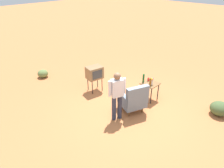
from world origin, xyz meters
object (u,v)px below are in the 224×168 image
armchair (134,99)px  person_standing (117,94)px  tv_on_stand (94,73)px  bottle_tall_amber (150,82)px  side_table (150,86)px  flower_vase (152,81)px  soda_can_red (148,79)px  bottle_wine_green (143,78)px

armchair → person_standing: (0.67, -0.14, 0.44)m
armchair → tv_on_stand: 2.02m
armchair → tv_on_stand: size_ratio=1.03×
bottle_tall_amber → side_table: bearing=-149.3°
side_table → flower_vase: flower_vase is taller
soda_can_red → bottle_tall_amber: 0.40m
side_table → person_standing: bearing=-1.8°
side_table → bottle_wine_green: (0.11, -0.24, 0.26)m
person_standing → flower_vase: (-1.64, 0.14, -0.12)m
tv_on_stand → bottle_tall_amber: (-0.81, 2.03, 0.03)m
soda_can_red → bottle_wine_green: bearing=-19.8°
tv_on_stand → bottle_tall_amber: size_ratio=3.43×
side_table → person_standing: (1.71, -0.05, 0.37)m
soda_can_red → bottle_tall_amber: bottle_tall_amber is taller
tv_on_stand → armchair: bearing=88.8°
side_table → flower_vase: bearing=52.5°
armchair → side_table: 1.04m
person_standing → flower_vase: person_standing is taller
bottle_tall_amber → tv_on_stand: bearing=-68.1°
flower_vase → soda_can_red: bearing=-123.6°
person_standing → bottle_tall_amber: (-1.53, 0.16, -0.12)m
bottle_wine_green → flower_vase: (-0.04, 0.33, -0.01)m
armchair → soda_can_red: size_ratio=8.69×
armchair → flower_vase: 1.02m
armchair → flower_vase: armchair is taller
tv_on_stand → flower_vase: bearing=114.7°
person_standing → side_table: bearing=178.2°
flower_vase → person_standing: bearing=-5.0°
armchair → side_table: (-1.03, -0.08, 0.07)m
armchair → soda_can_red: 1.18m
tv_on_stand → person_standing: bearing=69.0°
armchair → bottle_wine_green: bearing=-160.8°
side_table → flower_vase: 0.27m
soda_can_red → armchair: bearing=12.3°
bottle_wine_green → tv_on_stand: bearing=-62.3°
soda_can_red → bottle_tall_amber: size_ratio=0.41×
soda_can_red → flower_vase: size_ratio=0.46×
flower_vase → tv_on_stand: bearing=-65.3°
soda_can_red → flower_vase: flower_vase is taller
soda_can_red → bottle_wine_green: 0.24m
bottle_wine_green → flower_vase: size_ratio=1.21×
person_standing → bottle_tall_amber: person_standing is taller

